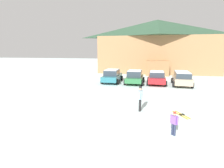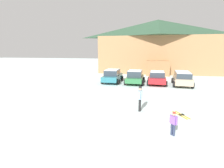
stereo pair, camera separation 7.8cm
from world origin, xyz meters
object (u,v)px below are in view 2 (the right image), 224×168
ski_lodge (157,46)px  pair_of_skis (181,115)px  parked_teal_hatchback (113,76)px  skier_adult_in_blue_parka (140,97)px  parked_red_sedan (157,78)px  parked_beige_suv (182,78)px  parked_green_coupe (135,77)px  skier_child_in_purple_jacket (173,122)px

ski_lodge → pair_of_skis: 23.80m
parked_teal_hatchback → pair_of_skis: size_ratio=3.32×
ski_lodge → skier_adult_in_blue_parka: size_ratio=12.61×
parked_red_sedan → pair_of_skis: (1.14, -10.31, -0.78)m
parked_beige_suv → skier_adult_in_blue_parka: 10.68m
parked_red_sedan → pair_of_skis: 10.40m
skier_adult_in_blue_parka → parked_green_coupe: bearing=96.7°
skier_adult_in_blue_parka → pair_of_skis: skier_adult_in_blue_parka is taller
parked_beige_suv → skier_adult_in_blue_parka: size_ratio=2.67×
skier_child_in_purple_jacket → ski_lodge: bearing=90.0°
skier_child_in_purple_jacket → parked_red_sedan: bearing=91.2°
ski_lodge → parked_green_coupe: (-2.89, -13.17, -4.00)m
ski_lodge → skier_child_in_purple_jacket: ski_lodge is taller
parked_red_sedan → skier_adult_in_blue_parka: skier_adult_in_blue_parka is taller
ski_lodge → pair_of_skis: ski_lodge is taller
parked_teal_hatchback → parked_green_coupe: bearing=-7.3°
parked_beige_suv → parked_teal_hatchback: bearing=177.0°
parked_beige_suv → ski_lodge: bearing=100.8°
parked_teal_hatchback → parked_beige_suv: (8.30, -0.43, 0.05)m
parked_red_sedan → skier_child_in_purple_jacket: size_ratio=3.63×
parked_teal_hatchback → parked_green_coupe: (2.88, -0.37, -0.01)m
ski_lodge → parked_red_sedan: 13.59m
pair_of_skis → skier_adult_in_blue_parka: bearing=174.0°
parked_green_coupe → parked_red_sedan: 2.62m
parked_red_sedan → skier_child_in_purple_jacket: (0.29, -13.18, -0.15)m
skier_adult_in_blue_parka → skier_child_in_purple_jacket: (1.74, -3.14, -0.28)m
ski_lodge → skier_child_in_purple_jacket: size_ratio=18.07×
parked_green_coupe → parked_beige_suv: 5.42m
pair_of_skis → parked_beige_suv: bearing=80.5°
ski_lodge → skier_adult_in_blue_parka: (-1.74, -23.02, -3.89)m
ski_lodge → skier_adult_in_blue_parka: ski_lodge is taller
parked_red_sedan → pair_of_skis: bearing=-83.7°
ski_lodge → parked_red_sedan: (-0.28, -12.98, -4.02)m
parked_teal_hatchback → skier_adult_in_blue_parka: 10.99m
parked_red_sedan → skier_child_in_purple_jacket: bearing=-88.8°
parked_teal_hatchback → skier_child_in_purple_jacket: (5.78, -13.37, -0.18)m
parked_red_sedan → skier_child_in_purple_jacket: 13.19m
parked_red_sedan → parked_beige_suv: 2.82m
parked_beige_suv → skier_adult_in_blue_parka: (-4.27, -9.79, 0.06)m
parked_beige_suv → pair_of_skis: (-1.68, -10.06, -0.86)m
parked_green_coupe → skier_adult_in_blue_parka: size_ratio=2.52×
parked_green_coupe → parked_red_sedan: (2.61, 0.19, -0.02)m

